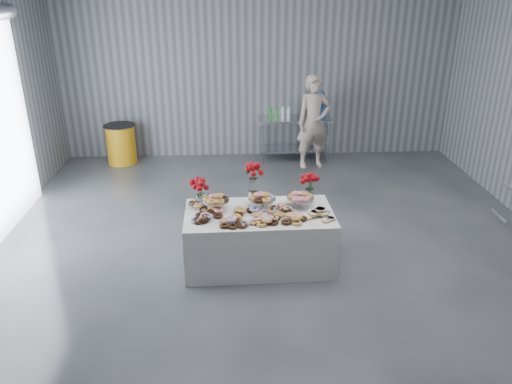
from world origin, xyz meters
TOP-DOWN VIEW (x-y plane):
  - ground at (0.00, 0.00)m, footprint 9.00×9.00m
  - room_walls at (-0.27, 0.07)m, footprint 8.04×9.04m
  - display_table at (-0.23, 0.03)m, footprint 1.92×1.04m
  - prep_table at (0.73, 4.10)m, footprint 1.50×0.60m
  - donut_mounds at (-0.23, -0.02)m, footprint 1.82×0.84m
  - cake_stand_left at (-0.78, 0.17)m, footprint 0.36×0.36m
  - cake_stand_mid at (-0.18, 0.19)m, footprint 0.36×0.36m
  - cake_stand_right at (0.32, 0.20)m, footprint 0.36×0.36m
  - danish_pile at (0.53, -0.10)m, footprint 0.48×0.48m
  - bouquet_left at (-0.98, 0.27)m, footprint 0.26×0.26m
  - bouquet_right at (0.47, 0.35)m, footprint 0.26×0.26m
  - bouquet_center at (-0.28, 0.38)m, footprint 0.26×0.26m
  - water_jug at (1.23, 4.10)m, footprint 0.28×0.28m
  - drink_bottles at (0.41, 4.00)m, footprint 0.54×0.08m
  - person at (1.05, 3.70)m, footprint 0.74×0.56m
  - trash_barrel at (-2.81, 4.10)m, footprint 0.62×0.62m

SIDE VIEW (x-z plane):
  - ground at x=0.00m, z-range 0.00..0.00m
  - display_table at x=-0.23m, z-range 0.00..0.75m
  - trash_barrel at x=-2.81m, z-range 0.00..0.80m
  - prep_table at x=0.73m, z-range 0.17..1.07m
  - donut_mounds at x=-0.23m, z-range 0.75..0.84m
  - danish_pile at x=0.53m, z-range 0.75..0.86m
  - cake_stand_left at x=-0.78m, z-range 0.80..0.98m
  - cake_stand_mid at x=-0.18m, z-range 0.80..0.98m
  - cake_stand_right at x=0.32m, z-range 0.80..0.98m
  - person at x=1.05m, z-range 0.00..1.83m
  - drink_bottles at x=0.41m, z-range 0.90..1.17m
  - bouquet_left at x=-0.98m, z-range 0.84..1.26m
  - bouquet_right at x=0.47m, z-range 0.84..1.26m
  - bouquet_center at x=-0.28m, z-range 0.84..1.41m
  - water_jug at x=1.23m, z-range 0.87..1.43m
  - room_walls at x=-0.27m, z-range 0.63..4.65m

